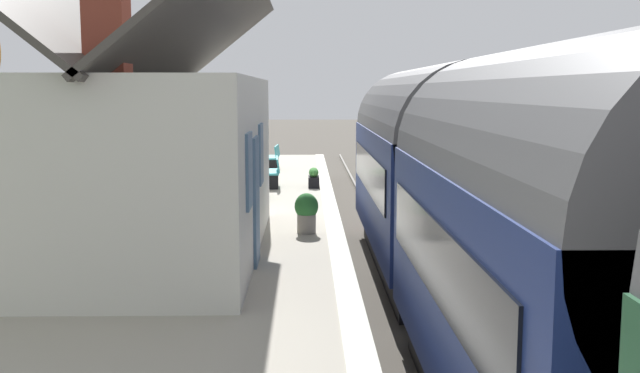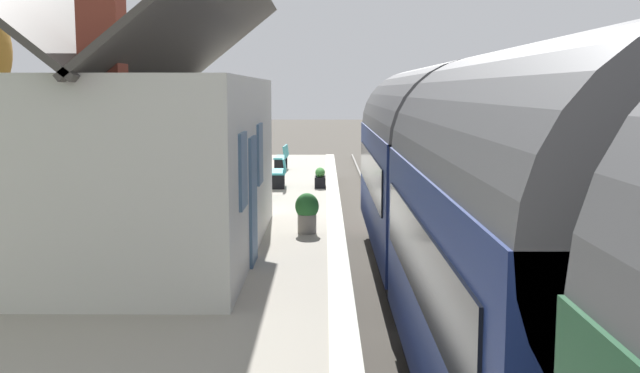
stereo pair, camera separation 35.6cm
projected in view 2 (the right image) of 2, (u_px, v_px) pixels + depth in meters
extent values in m
plane|color=#4C473F|center=(386.00, 258.00, 17.04)|extent=(160.00, 160.00, 0.00)
cube|color=#A39B8C|center=(215.00, 236.00, 17.00)|extent=(32.00, 5.86, 0.98)
cube|color=beige|center=(335.00, 215.00, 16.92)|extent=(32.00, 0.36, 0.02)
cube|color=gray|center=(456.00, 255.00, 17.02)|extent=(52.00, 0.08, 0.14)
cube|color=gray|center=(393.00, 255.00, 17.03)|extent=(52.00, 0.08, 0.14)
cube|color=black|center=(433.00, 255.00, 15.73)|extent=(7.42, 2.29, 0.70)
cube|color=navy|center=(434.00, 185.00, 15.54)|extent=(8.07, 2.70, 2.30)
cylinder|color=#515154|center=(435.00, 130.00, 15.39)|extent=(8.07, 2.65, 2.65)
cube|color=black|center=(370.00, 172.00, 15.51)|extent=(6.86, 0.03, 0.80)
cylinder|color=black|center=(419.00, 233.00, 18.13)|extent=(0.70, 2.16, 0.70)
cylinder|color=black|center=(452.00, 285.00, 13.33)|extent=(0.70, 2.16, 0.70)
cube|color=black|center=(412.00, 150.00, 19.51)|extent=(0.04, 2.16, 0.90)
cylinder|color=#F2EDCC|center=(411.00, 187.00, 19.65)|extent=(0.06, 0.24, 0.24)
cube|color=red|center=(411.00, 204.00, 19.75)|extent=(0.16, 2.56, 0.24)
cube|color=navy|center=(551.00, 287.00, 7.52)|extent=(7.10, 2.70, 2.30)
cylinder|color=#515154|center=(556.00, 174.00, 7.37)|extent=(7.10, 2.65, 2.65)
cube|color=black|center=(418.00, 259.00, 7.49)|extent=(6.04, 0.03, 0.80)
cylinder|color=black|center=(498.00, 354.00, 9.83)|extent=(0.70, 2.16, 0.70)
cube|color=silver|center=(147.00, 166.00, 13.02)|extent=(7.58, 3.85, 3.07)
cube|color=#47423D|center=(199.00, 33.00, 12.72)|extent=(8.08, 2.18, 1.77)
cube|color=#47423D|center=(88.00, 33.00, 12.73)|extent=(8.08, 2.18, 1.77)
cube|color=slate|center=(253.00, 200.00, 12.16)|extent=(0.90, 0.06, 2.10)
cube|color=slate|center=(243.00, 170.00, 10.69)|extent=(0.80, 0.05, 1.10)
cube|color=slate|center=(260.00, 154.00, 13.46)|extent=(0.80, 0.05, 1.10)
cube|color=teal|center=(278.00, 172.00, 21.89)|extent=(1.42, 0.47, 0.06)
cube|color=teal|center=(284.00, 164.00, 21.87)|extent=(1.40, 0.17, 0.40)
cube|color=black|center=(278.00, 182.00, 21.37)|extent=(0.08, 0.36, 0.44)
cube|color=black|center=(279.00, 177.00, 22.48)|extent=(0.08, 0.36, 0.44)
cube|color=teal|center=(281.00, 157.00, 26.60)|extent=(1.42, 0.46, 0.06)
cube|color=teal|center=(286.00, 151.00, 26.56)|extent=(1.40, 0.16, 0.40)
cube|color=black|center=(279.00, 165.00, 26.07)|extent=(0.08, 0.36, 0.44)
cube|color=black|center=(282.00, 162.00, 27.18)|extent=(0.08, 0.36, 0.44)
cube|color=teal|center=(261.00, 182.00, 19.44)|extent=(1.42, 0.46, 0.06)
cube|color=teal|center=(268.00, 173.00, 19.42)|extent=(1.40, 0.17, 0.40)
cube|color=black|center=(260.00, 194.00, 18.92)|extent=(0.08, 0.36, 0.44)
cube|color=black|center=(262.00, 188.00, 20.03)|extent=(0.08, 0.36, 0.44)
cube|color=black|center=(151.00, 202.00, 18.08)|extent=(0.89, 0.32, 0.29)
ellipsoid|color=olive|center=(151.00, 191.00, 18.04)|extent=(0.80, 0.29, 0.29)
cylinder|color=gray|center=(307.00, 224.00, 14.84)|extent=(0.38, 0.38, 0.38)
ellipsoid|color=#2D7233|center=(307.00, 206.00, 14.80)|extent=(0.48, 0.48, 0.52)
cone|color=#C4603B|center=(307.00, 198.00, 14.77)|extent=(0.09, 0.09, 0.19)
cube|color=black|center=(320.00, 182.00, 21.88)|extent=(0.78, 0.32, 0.32)
ellipsoid|color=#3D8438|center=(320.00, 172.00, 21.85)|extent=(0.71, 0.29, 0.29)
cone|color=gray|center=(221.00, 185.00, 20.94)|extent=(0.32, 0.32, 0.37)
cylinder|color=gray|center=(221.00, 190.00, 20.96)|extent=(0.18, 0.18, 0.06)
ellipsoid|color=#4C8C2D|center=(221.00, 174.00, 20.90)|extent=(0.38, 0.38, 0.33)
cylinder|color=#9E5138|center=(178.00, 174.00, 23.78)|extent=(0.46, 0.46, 0.35)
ellipsoid|color=#4C8C2D|center=(177.00, 163.00, 23.73)|extent=(0.55, 0.55, 0.55)
cone|color=#DB6550|center=(177.00, 157.00, 23.70)|extent=(0.11, 0.11, 0.22)
cube|color=#9E5138|center=(189.00, 170.00, 25.26)|extent=(0.81, 0.32, 0.30)
ellipsoid|color=olive|center=(189.00, 162.00, 25.22)|extent=(0.73, 0.29, 0.29)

